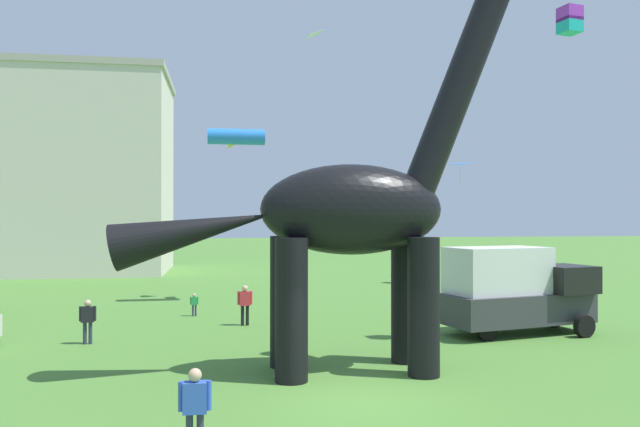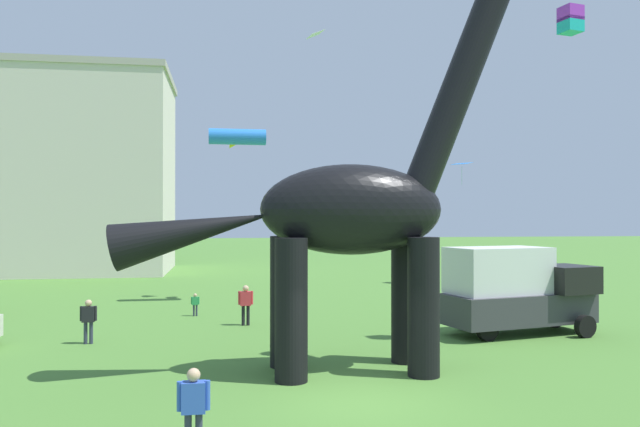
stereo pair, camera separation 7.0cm
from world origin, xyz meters
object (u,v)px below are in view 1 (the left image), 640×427
object	(u,v)px
person_photographer	(195,403)
kite_apex	(460,164)
person_vendor_side	(245,301)
person_strolling_adult	(88,317)
kite_near_low	(236,138)
kite_high_left	(314,34)
parked_box_truck	(515,289)
dinosaur_sculpture	(350,209)
person_far_spectator	(194,302)
kite_trailing	(570,20)

from	to	relation	value
person_photographer	kite_apex	size ratio (longest dim) A/B	1.06
person_vendor_side	person_strolling_adult	bearing A→B (deg)	-85.43
person_vendor_side	kite_near_low	xyz separation A→B (m)	(-0.21, 7.04, 7.42)
person_photographer	kite_high_left	world-z (taller)	kite_high_left
kite_apex	kite_near_low	size ratio (longest dim) A/B	0.52
parked_box_truck	person_vendor_side	size ratio (longest dim) A/B	3.71
dinosaur_sculpture	parked_box_truck	xyz separation A→B (m)	(7.16, 4.53, -2.86)
person_far_spectator	kite_apex	bearing A→B (deg)	75.72
person_strolling_adult	kite_apex	size ratio (longest dim) A/B	1.01
dinosaur_sculpture	kite_apex	distance (m)	24.19
person_far_spectator	kite_trailing	xyz separation A→B (m)	(12.77, -8.27, 10.35)
dinosaur_sculpture	kite_near_low	size ratio (longest dim) A/B	4.34
dinosaur_sculpture	kite_high_left	distance (m)	16.86
kite_apex	person_strolling_adult	bearing A→B (deg)	-140.95
person_vendor_side	dinosaur_sculpture	bearing A→B (deg)	-4.63
kite_near_low	kite_high_left	bearing A→B (deg)	-11.20
person_photographer	kite_apex	distance (m)	31.58
kite_high_left	kite_near_low	distance (m)	6.60
person_photographer	kite_near_low	world-z (taller)	kite_near_low
dinosaur_sculpture	person_photographer	distance (m)	7.77
person_far_spectator	dinosaur_sculpture	bearing A→B (deg)	-22.64
person_far_spectator	kite_apex	world-z (taller)	kite_apex
kite_high_left	person_strolling_adult	bearing A→B (deg)	-135.07
kite_high_left	kite_trailing	size ratio (longest dim) A/B	1.28
person_strolling_adult	person_photographer	xyz separation A→B (m)	(4.03, -10.66, 0.05)
parked_box_truck	person_photographer	bearing A→B (deg)	-150.33
kite_near_low	person_photographer	bearing A→B (deg)	-93.25
kite_high_left	kite_trailing	xyz separation A→B (m)	(6.96, -11.83, -2.68)
parked_box_truck	kite_apex	xyz separation A→B (m)	(4.45, 16.44, 6.12)
person_far_spectator	kite_trailing	distance (m)	18.40
dinosaur_sculpture	person_vendor_side	size ratio (longest dim) A/B	7.82
person_vendor_side	kite_apex	size ratio (longest dim) A/B	1.07
person_photographer	kite_high_left	bearing A→B (deg)	136.58
parked_box_truck	kite_high_left	bearing A→B (deg)	109.65
kite_near_low	person_strolling_adult	bearing A→B (deg)	-117.74
person_far_spectator	kite_near_low	world-z (taller)	kite_near_low
dinosaur_sculpture	kite_near_low	world-z (taller)	dinosaur_sculpture
kite_near_low	parked_box_truck	bearing A→B (deg)	-46.10
parked_box_truck	person_strolling_adult	xyz separation A→B (m)	(-15.19, 0.51, -0.74)
person_vendor_side	parked_box_truck	bearing A→B (deg)	48.01
dinosaur_sculpture	kite_high_left	world-z (taller)	kite_high_left
dinosaur_sculpture	kite_high_left	bearing A→B (deg)	109.26
person_vendor_side	kite_high_left	size ratio (longest dim) A/B	1.40
parked_box_truck	person_strolling_adult	world-z (taller)	parked_box_truck
kite_high_left	kite_apex	size ratio (longest dim) A/B	0.77
parked_box_truck	dinosaur_sculpture	bearing A→B (deg)	-160.31
person_vendor_side	person_photographer	bearing A→B (deg)	-28.94
person_strolling_adult	person_vendor_side	bearing A→B (deg)	139.34
parked_box_truck	kite_trailing	world-z (taller)	kite_trailing
parked_box_truck	kite_near_low	distance (m)	15.91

